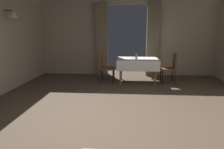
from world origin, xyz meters
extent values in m
plane|color=#4C3D2D|center=(0.00, 0.00, 0.00)|extent=(10.08, 10.08, 0.00)
cylinder|color=black|center=(-3.02, 1.80, 2.11)|extent=(0.24, 0.02, 0.02)
cone|color=beige|center=(-2.90, 1.80, 2.01)|extent=(0.26, 0.26, 0.18)
cube|color=tan|center=(-1.95, 4.20, 1.50)|extent=(2.50, 0.12, 3.00)
cube|color=tan|center=(1.95, 4.20, 1.50)|extent=(2.50, 0.12, 3.00)
cube|color=#70604C|center=(-0.92, 4.06, 1.27)|extent=(0.44, 0.14, 2.54)
cube|color=#70604C|center=(0.92, 4.06, 1.27)|extent=(0.44, 0.14, 2.54)
cylinder|color=olive|center=(-0.18, 2.64, 0.35)|extent=(0.06, 0.06, 0.71)
cylinder|color=olive|center=(0.87, 2.64, 0.35)|extent=(0.06, 0.06, 0.71)
cylinder|color=olive|center=(-0.18, 3.38, 0.35)|extent=(0.06, 0.06, 0.71)
cylinder|color=olive|center=(0.87, 3.38, 0.35)|extent=(0.06, 0.06, 0.71)
cube|color=olive|center=(0.35, 3.01, 0.72)|extent=(1.20, 0.90, 0.03)
cube|color=white|center=(0.35, 3.01, 0.74)|extent=(1.26, 0.96, 0.01)
cube|color=white|center=(0.35, 2.53, 0.59)|extent=(1.26, 0.02, 0.32)
cube|color=white|center=(0.35, 3.49, 0.59)|extent=(1.26, 0.02, 0.32)
cube|color=white|center=(-0.29, 3.01, 0.59)|extent=(0.02, 0.96, 0.32)
cube|color=white|center=(0.98, 3.01, 0.59)|extent=(0.02, 0.96, 0.32)
cylinder|color=black|center=(-0.41, 3.16, 0.21)|extent=(0.04, 0.04, 0.42)
cylinder|color=black|center=(-0.41, 2.78, 0.21)|extent=(0.04, 0.04, 0.42)
cylinder|color=black|center=(-0.79, 3.16, 0.21)|extent=(0.04, 0.04, 0.42)
cylinder|color=black|center=(-0.79, 2.78, 0.21)|extent=(0.04, 0.04, 0.42)
cube|color=brown|center=(-0.60, 2.97, 0.43)|extent=(0.44, 0.44, 0.06)
cube|color=brown|center=(-0.80, 2.97, 0.69)|extent=(0.05, 0.42, 0.48)
cylinder|color=black|center=(1.10, 2.79, 0.21)|extent=(0.04, 0.04, 0.42)
cylinder|color=black|center=(1.10, 3.17, 0.21)|extent=(0.04, 0.04, 0.42)
cylinder|color=black|center=(1.48, 2.79, 0.21)|extent=(0.04, 0.04, 0.42)
cylinder|color=black|center=(1.48, 3.17, 0.21)|extent=(0.04, 0.04, 0.42)
cube|color=brown|center=(1.29, 2.98, 0.43)|extent=(0.44, 0.44, 0.06)
cube|color=brown|center=(1.49, 2.98, 0.69)|extent=(0.05, 0.42, 0.48)
cylinder|color=silver|center=(0.29, 2.72, 0.82)|extent=(0.06, 0.06, 0.14)
sphere|color=#D84C8C|center=(0.29, 2.72, 0.92)|extent=(0.07, 0.07, 0.07)
cylinder|color=white|center=(0.23, 3.19, 0.76)|extent=(0.19, 0.19, 0.01)
camera|label=1|loc=(0.04, -3.51, 1.59)|focal=33.46mm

